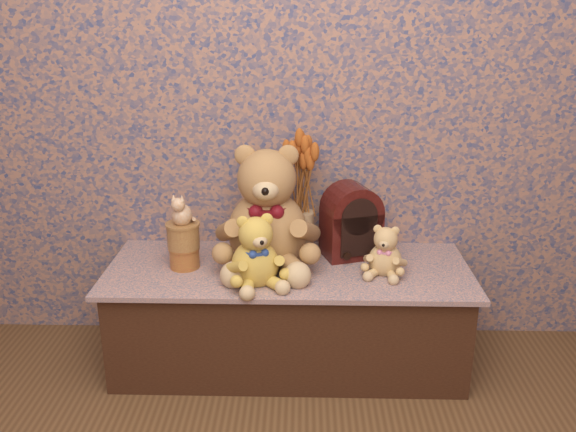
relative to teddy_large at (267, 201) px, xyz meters
The scene contains 10 objects.
display_shelf 0.50m from the teddy_large, 29.90° to the right, with size 1.48×0.58×0.44m, color #395376.
teddy_large is the anchor object (origin of this frame).
teddy_medium 0.23m from the teddy_large, 100.65° to the right, with size 0.24×0.28×0.30m, color gold, non-canonical shape.
teddy_small 0.51m from the teddy_large, 11.48° to the right, with size 0.17×0.21×0.22m, color tan, non-canonical shape.
cathedral_radio 0.38m from the teddy_large, 13.77° to the left, with size 0.23×0.17×0.32m, color #3B0D0A, non-canonical shape.
ceramic_vase 0.23m from the teddy_large, 32.18° to the left, with size 0.12×0.12×0.19m, color tan.
dried_stalks 0.22m from the teddy_large, 32.18° to the left, with size 0.23×0.23×0.44m, color #B3531C, non-canonical shape.
biscuit_tin_lower 0.41m from the teddy_large, behind, with size 0.12×0.12×0.09m, color gold.
biscuit_tin_upper 0.37m from the teddy_large, behind, with size 0.13×0.13×0.10m, color tan.
cat_figurine 0.34m from the teddy_large, behind, with size 0.10×0.11×0.13m, color silver, non-canonical shape.
Camera 1 is at (0.06, -1.05, 1.46)m, focal length 37.81 mm.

